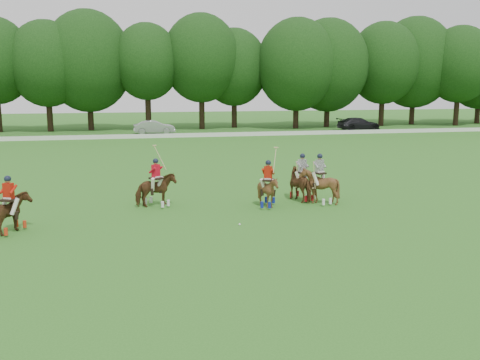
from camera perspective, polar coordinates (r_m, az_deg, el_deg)
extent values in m
plane|color=#2B691E|center=(19.87, -3.55, -6.33)|extent=(180.00, 180.00, 0.00)
cylinder|color=black|center=(68.00, -19.65, 6.86)|extent=(0.70, 0.70, 4.64)
ellipsoid|color=black|center=(67.96, -19.94, 11.59)|extent=(8.80, 8.80, 10.13)
cylinder|color=black|center=(68.58, -15.66, 6.95)|extent=(0.70, 0.70, 4.31)
ellipsoid|color=black|center=(68.54, -15.92, 12.10)|extent=(10.67, 10.67, 12.27)
cylinder|color=black|center=(66.97, -9.77, 7.51)|extent=(0.70, 0.70, 5.24)
ellipsoid|color=black|center=(66.95, -9.92, 12.34)|extent=(8.06, 8.06, 9.26)
cylinder|color=black|center=(67.81, -4.09, 7.64)|extent=(0.70, 0.70, 5.19)
ellipsoid|color=black|center=(67.81, -4.16, 12.84)|extent=(9.50, 9.50, 10.92)
cylinder|color=black|center=(69.93, -0.62, 7.46)|extent=(0.70, 0.70, 4.48)
ellipsoid|color=black|center=(69.88, -0.63, 11.94)|extent=(8.60, 8.60, 9.89)
cylinder|color=black|center=(69.13, 5.98, 7.26)|extent=(0.70, 0.70, 4.21)
ellipsoid|color=black|center=(69.08, 6.07, 12.15)|extent=(10.11, 10.11, 11.63)
cylinder|color=black|center=(71.98, 9.25, 7.24)|extent=(0.70, 0.70, 4.07)
ellipsoid|color=black|center=(71.92, 9.39, 11.99)|extent=(10.46, 10.46, 12.03)
cylinder|color=black|center=(75.37, 14.86, 7.44)|extent=(0.70, 0.70, 4.79)
ellipsoid|color=black|center=(75.35, 15.07, 11.96)|extent=(9.47, 9.47, 10.89)
cylinder|color=black|center=(79.31, 17.89, 7.29)|extent=(0.70, 0.70, 4.44)
ellipsoid|color=black|center=(79.29, 18.14, 11.83)|extent=(10.84, 10.84, 12.47)
cylinder|color=black|center=(79.15, 22.10, 7.18)|extent=(0.70, 0.70, 4.86)
ellipsoid|color=black|center=(79.12, 22.38, 11.35)|extent=(8.94, 8.94, 10.28)
cylinder|color=black|center=(84.73, 24.02, 6.87)|extent=(0.70, 0.70, 3.90)
cube|color=white|center=(57.17, -9.23, 4.67)|extent=(120.00, 0.10, 0.44)
imported|color=#A4A4A9|center=(61.62, -9.13, 5.57)|extent=(4.64, 1.63, 1.53)
imported|color=black|center=(67.62, 12.54, 5.87)|extent=(5.43, 2.47, 1.54)
imported|color=#442312|center=(22.25, -23.30, -3.33)|extent=(1.53, 1.98, 1.52)
cube|color=black|center=(22.14, -23.41, -1.93)|extent=(0.64, 0.70, 0.08)
cylinder|color=tan|center=(22.33, -24.00, -2.08)|extent=(0.12, 0.20, 1.29)
imported|color=#442312|center=(25.11, -8.91, -1.09)|extent=(2.03, 2.01, 1.55)
cube|color=black|center=(25.00, -8.95, 0.19)|extent=(0.70, 0.71, 0.08)
cylinder|color=tan|center=(25.07, -8.51, 2.35)|extent=(0.53, 0.60, 1.08)
imported|color=#442312|center=(24.76, 3.00, -1.23)|extent=(1.65, 1.72, 1.48)
cube|color=black|center=(24.66, 3.01, 0.01)|extent=(0.64, 0.69, 0.08)
cylinder|color=tan|center=(24.46, 3.72, 2.10)|extent=(0.35, 0.71, 1.08)
imported|color=#442312|center=(26.27, 6.62, -0.46)|extent=(1.44, 2.09, 1.62)
cube|color=black|center=(26.17, 6.64, 0.82)|extent=(0.60, 0.67, 0.08)
cylinder|color=tan|center=(26.01, 6.11, 0.59)|extent=(0.10, 0.21, 1.29)
imported|color=#442312|center=(25.72, 8.43, -0.63)|extent=(1.78, 1.89, 1.71)
cube|color=black|center=(25.61, 8.46, 0.75)|extent=(0.59, 0.67, 0.08)
cylinder|color=tan|center=(25.44, 7.93, 0.52)|extent=(0.09, 0.21, 1.29)
sphere|color=white|center=(21.69, -0.04, -4.76)|extent=(0.09, 0.09, 0.09)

